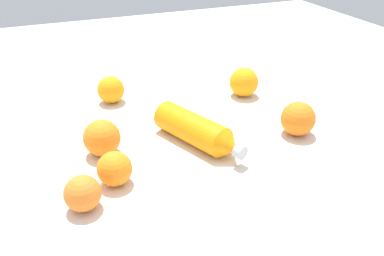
{
  "coord_description": "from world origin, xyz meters",
  "views": [
    {
      "loc": [
        -0.3,
        -0.81,
        0.5
      ],
      "look_at": [
        0.02,
        -0.04,
        0.04
      ],
      "focal_mm": 37.99,
      "sensor_mm": 36.0,
      "label": 1
    }
  ],
  "objects": [
    {
      "name": "orange_1",
      "position": [
        0.25,
        0.15,
        0.04
      ],
      "size": [
        0.08,
        0.08,
        0.08
      ],
      "primitive_type": "sphere",
      "color": "orange",
      "rests_on": "ground_plane"
    },
    {
      "name": "orange_2",
      "position": [
        -0.19,
        -0.02,
        0.04
      ],
      "size": [
        0.08,
        0.08,
        0.08
      ],
      "primitive_type": "sphere",
      "color": "orange",
      "rests_on": "ground_plane"
    },
    {
      "name": "orange_5",
      "position": [
        0.26,
        -0.1,
        0.04
      ],
      "size": [
        0.08,
        0.08,
        0.08
      ],
      "primitive_type": "sphere",
      "color": "orange",
      "rests_on": "ground_plane"
    },
    {
      "name": "water_bottle",
      "position": [
        0.02,
        -0.06,
        0.04
      ],
      "size": [
        0.15,
        0.25,
        0.07
      ],
      "rotation": [
        0.0,
        0.0,
        5.1
      ],
      "color": "orange",
      "rests_on": "ground_plane"
    },
    {
      "name": "orange_0",
      "position": [
        -0.19,
        -0.14,
        0.04
      ],
      "size": [
        0.07,
        0.07,
        0.07
      ],
      "primitive_type": "sphere",
      "color": "orange",
      "rests_on": "ground_plane"
    },
    {
      "name": "orange_3",
      "position": [
        -0.11,
        0.25,
        0.04
      ],
      "size": [
        0.08,
        0.08,
        0.08
      ],
      "primitive_type": "sphere",
      "color": "orange",
      "rests_on": "ground_plane"
    },
    {
      "name": "orange_4",
      "position": [
        -0.26,
        -0.19,
        0.03
      ],
      "size": [
        0.07,
        0.07,
        0.07
      ],
      "primitive_type": "sphere",
      "color": "orange",
      "rests_on": "ground_plane"
    },
    {
      "name": "ground_plane",
      "position": [
        0.0,
        0.0,
        0.0
      ],
      "size": [
        2.4,
        2.4,
        0.0
      ],
      "primitive_type": "plane",
      "color": "silver"
    }
  ]
}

